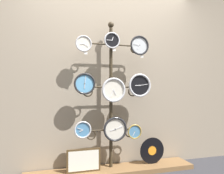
% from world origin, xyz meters
% --- Properties ---
extents(shop_wall, '(4.40, 0.04, 2.80)m').
position_xyz_m(shop_wall, '(0.00, 0.57, 1.40)').
color(shop_wall, gray).
rests_on(shop_wall, ground_plane).
extents(low_shelf, '(2.20, 0.36, 0.06)m').
position_xyz_m(low_shelf, '(0.00, 0.35, 0.03)').
color(low_shelf, brown).
rests_on(low_shelf, ground_plane).
extents(display_stand, '(0.77, 0.36, 1.98)m').
position_xyz_m(display_stand, '(0.00, 0.41, 0.76)').
color(display_stand, '#382D1E').
rests_on(display_stand, ground_plane).
extents(clock_top_left, '(0.21, 0.04, 0.21)m').
position_xyz_m(clock_top_left, '(-0.38, 0.33, 1.65)').
color(clock_top_left, silver).
extents(clock_top_center, '(0.21, 0.04, 0.21)m').
position_xyz_m(clock_top_center, '(-0.01, 0.31, 1.71)').
color(clock_top_center, black).
extents(clock_top_right, '(0.26, 0.04, 0.26)m').
position_xyz_m(clock_top_right, '(0.36, 0.30, 1.66)').
color(clock_top_right, silver).
extents(clock_middle_left, '(0.27, 0.04, 0.27)m').
position_xyz_m(clock_middle_left, '(-0.37, 0.32, 1.15)').
color(clock_middle_left, '#60A8DB').
extents(clock_middle_center, '(0.32, 0.04, 0.32)m').
position_xyz_m(clock_middle_center, '(0.01, 0.32, 1.07)').
color(clock_middle_center, silver).
extents(clock_middle_right, '(0.31, 0.04, 0.31)m').
position_xyz_m(clock_middle_right, '(0.37, 0.31, 1.13)').
color(clock_middle_right, black).
extents(clock_bottom_left, '(0.21, 0.04, 0.21)m').
position_xyz_m(clock_bottom_left, '(-0.39, 0.31, 0.58)').
color(clock_bottom_left, '#4C84B2').
extents(clock_bottom_center, '(0.32, 0.04, 0.32)m').
position_xyz_m(clock_bottom_center, '(0.03, 0.32, 0.57)').
color(clock_bottom_center, silver).
extents(clock_bottom_right, '(0.19, 0.04, 0.19)m').
position_xyz_m(clock_bottom_right, '(0.30, 0.31, 0.52)').
color(clock_bottom_right, '#4C84B2').
extents(vinyl_record, '(0.36, 0.01, 0.36)m').
position_xyz_m(vinyl_record, '(0.58, 0.36, 0.24)').
color(vinyl_record, black).
rests_on(vinyl_record, low_shelf).
extents(picture_frame, '(0.42, 0.02, 0.29)m').
position_xyz_m(picture_frame, '(-0.38, 0.32, 0.20)').
color(picture_frame, '#4C381E').
rests_on(picture_frame, low_shelf).
extents(price_tag_upper, '(0.04, 0.00, 0.03)m').
position_xyz_m(price_tag_upper, '(-0.35, 0.33, 1.53)').
color(price_tag_upper, white).
extents(price_tag_mid, '(0.04, 0.00, 0.03)m').
position_xyz_m(price_tag_mid, '(0.01, 0.31, 1.59)').
color(price_tag_mid, white).
extents(price_tag_lower, '(0.04, 0.00, 0.03)m').
position_xyz_m(price_tag_lower, '(0.40, 0.30, 1.52)').
color(price_tag_lower, white).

